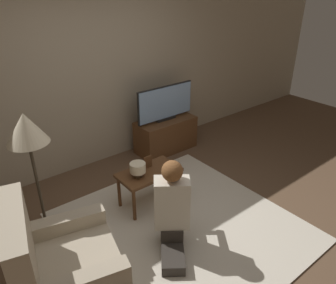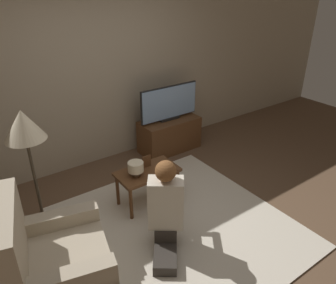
# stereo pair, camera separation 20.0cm
# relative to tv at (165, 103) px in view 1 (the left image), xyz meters

# --- Properties ---
(ground_plane) EXTENTS (10.00, 10.00, 0.00)m
(ground_plane) POSITION_rel_tv_xyz_m (-1.00, -1.56, -0.78)
(ground_plane) COLOR brown
(wall_back) EXTENTS (10.00, 0.06, 2.60)m
(wall_back) POSITION_rel_tv_xyz_m (-1.00, 0.37, 0.52)
(wall_back) COLOR tan
(wall_back) RESTS_ON ground_plane
(rug) EXTENTS (2.30, 2.37, 0.02)m
(rug) POSITION_rel_tv_xyz_m (-1.00, -1.56, -0.78)
(rug) COLOR beige
(rug) RESTS_ON ground_plane
(tv_stand) EXTENTS (0.94, 0.45, 0.51)m
(tv_stand) POSITION_rel_tv_xyz_m (0.00, -0.00, -0.53)
(tv_stand) COLOR brown
(tv_stand) RESTS_ON ground_plane
(tv) EXTENTS (0.99, 0.08, 0.53)m
(tv) POSITION_rel_tv_xyz_m (0.00, 0.00, 0.00)
(tv) COLOR black
(tv) RESTS_ON tv_stand
(coffee_table) EXTENTS (0.73, 0.40, 0.45)m
(coffee_table) POSITION_rel_tv_xyz_m (-1.02, -0.98, -0.40)
(coffee_table) COLOR brown
(coffee_table) RESTS_ON ground_plane
(floor_lamp) EXTENTS (0.38, 0.38, 1.42)m
(floor_lamp) POSITION_rel_tv_xyz_m (-2.20, -0.79, 0.41)
(floor_lamp) COLOR #4C4233
(floor_lamp) RESTS_ON ground_plane
(armchair) EXTENTS (0.97, 1.01, 0.99)m
(armchair) POSITION_rel_tv_xyz_m (-2.33, -1.63, -0.47)
(armchair) COLOR #B7A88E
(armchair) RESTS_ON ground_plane
(person_kneeling) EXTENTS (0.70, 0.82, 0.98)m
(person_kneeling) POSITION_rel_tv_xyz_m (-1.26, -1.70, -0.29)
(person_kneeling) COLOR #332D28
(person_kneeling) RESTS_ON rug
(picture_frame) EXTENTS (0.11, 0.01, 0.15)m
(picture_frame) POSITION_rel_tv_xyz_m (-0.98, -0.90, -0.26)
(picture_frame) COLOR brown
(picture_frame) RESTS_ON coffee_table
(table_lamp) EXTENTS (0.18, 0.18, 0.17)m
(table_lamp) POSITION_rel_tv_xyz_m (-1.18, -0.99, -0.23)
(table_lamp) COLOR #4C3823
(table_lamp) RESTS_ON coffee_table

